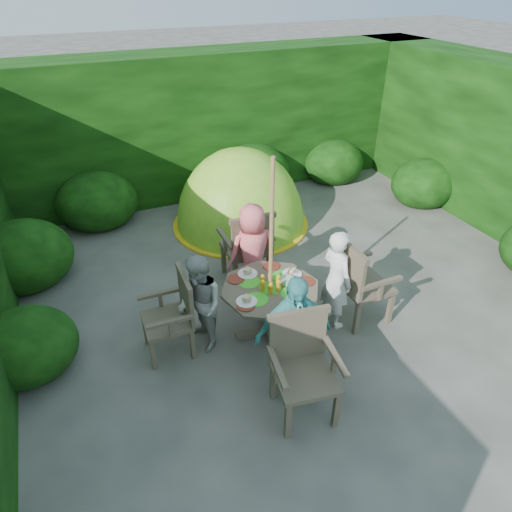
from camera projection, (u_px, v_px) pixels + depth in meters
name	position (u px, v px, depth m)	size (l,w,h in m)	color
ground	(310.00, 302.00, 5.97)	(60.00, 60.00, 0.00)	#42403B
hedge_enclosure	(269.00, 176.00, 6.32)	(9.00, 9.00, 2.50)	black
patio_table	(270.00, 295.00, 5.18)	(1.31, 1.31, 0.80)	#453B2D
parasol_pole	(271.00, 255.00, 4.88)	(0.04, 0.04, 2.20)	olive
garden_chair_right	(359.00, 281.00, 5.39)	(0.57, 0.64, 1.05)	#453B2D
garden_chair_left	(173.00, 314.00, 4.98)	(0.52, 0.58, 0.94)	#453B2D
garden_chair_back	(248.00, 246.00, 6.06)	(0.64, 0.58, 1.05)	#453B2D
garden_chair_front	(302.00, 364.00, 4.30)	(0.69, 0.64, 1.02)	#453B2D
child_right	(336.00, 279.00, 5.31)	(0.46, 0.30, 1.27)	white
child_left	(200.00, 304.00, 4.99)	(0.57, 0.44, 1.17)	#A5A6A0
child_back	(253.00, 252.00, 5.78)	(0.64, 0.41, 1.30)	#FA676E
child_front	(293.00, 334.00, 4.46)	(0.79, 0.33, 1.35)	#49ABAC
dome_tent	(241.00, 224.00, 7.74)	(2.47, 2.47, 2.60)	#73C325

